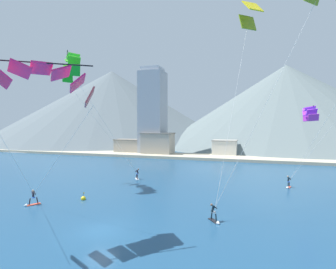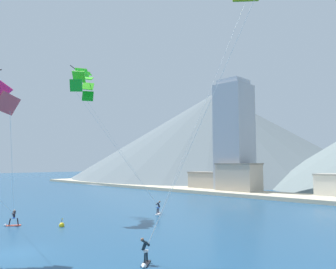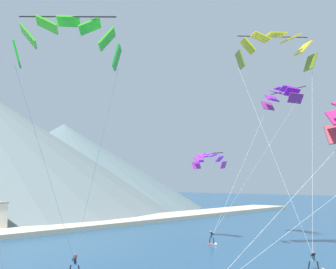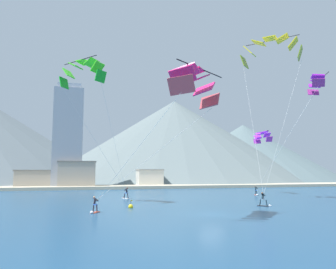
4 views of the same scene
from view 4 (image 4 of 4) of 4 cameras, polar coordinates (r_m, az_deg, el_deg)
ground_plane at (r=33.63m, az=7.63°, el=-13.57°), size 400.00×400.00×0.00m
kitesurfer_near_lead at (r=34.93m, az=-12.76°, el=-12.35°), size 1.18×1.72×1.75m
kitesurfer_near_trail at (r=51.83m, az=-7.42°, el=-10.39°), size 1.26×1.69×1.80m
kitesurfer_mid_center at (r=60.22m, az=15.12°, el=-9.69°), size 0.91×1.78×1.76m
kitesurfer_far_left at (r=41.99m, az=16.51°, el=-11.17°), size 1.39×1.61×1.78m
parafoil_kite_near_lead at (r=30.39m, az=4.53°, el=9.01°), size 11.56×10.74×12.25m
parafoil_kite_near_trail at (r=45.87m, az=-14.59°, el=10.71°), size 9.95×10.19×17.54m
parafoil_kite_mid_center at (r=62.70m, az=24.40°, el=8.24°), size 11.56×9.29×19.22m
parafoil_kite_far_left at (r=53.05m, az=17.45°, el=14.23°), size 9.35×9.57×22.83m
parafoil_kite_distant_high_outer at (r=64.11m, az=16.09°, el=-0.20°), size 1.78×5.13×2.22m
race_marker_buoy at (r=38.85m, az=-6.51°, el=-12.37°), size 0.56×0.56×1.02m
shoreline_strip at (r=82.36m, az=-5.94°, el=-9.03°), size 180.00×10.00×0.70m
shore_building_harbour_front at (r=88.05m, az=-3.25°, el=-7.58°), size 6.77×5.60×4.68m
shore_building_promenade_mid at (r=84.89m, az=-21.85°, el=-7.24°), size 10.02×4.88×4.51m
shore_building_quay_east at (r=82.72m, az=-15.59°, el=-6.77°), size 8.92×5.71×6.61m
highrise_tower at (r=85.30m, az=-16.98°, el=-0.40°), size 7.00×7.00×25.77m
mountain_peak_west_ridge at (r=148.48m, az=13.03°, el=-3.07°), size 82.16×82.16×24.62m
mountain_peak_central_summit at (r=141.44m, az=1.11°, el=-1.04°), size 109.79×109.79×34.64m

